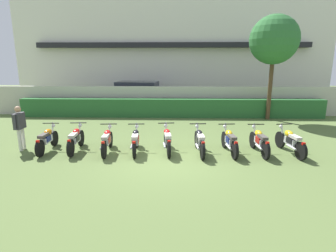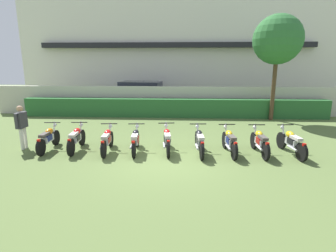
{
  "view_description": "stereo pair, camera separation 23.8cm",
  "coord_description": "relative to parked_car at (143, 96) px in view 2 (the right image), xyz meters",
  "views": [
    {
      "loc": [
        0.28,
        -8.37,
        3.13
      ],
      "look_at": [
        0.0,
        1.13,
        0.89
      ],
      "focal_mm": 28.76,
      "sensor_mm": 36.0,
      "label": 1
    },
    {
      "loc": [
        0.51,
        -8.36,
        3.13
      ],
      "look_at": [
        0.0,
        1.13,
        0.89
      ],
      "focal_mm": 28.76,
      "sensor_mm": 36.0,
      "label": 2
    }
  ],
  "objects": [
    {
      "name": "motorcycle_in_row_1",
      "position": [
        -1.13,
        -9.12,
        -0.48
      ],
      "size": [
        0.6,
        1.87,
        0.97
      ],
      "rotation": [
        0.0,
        0.0,
        1.63
      ],
      "color": "black",
      "rests_on": "ground"
    },
    {
      "name": "motorcycle_in_row_7",
      "position": [
        5.42,
        -9.17,
        -0.48
      ],
      "size": [
        0.6,
        1.87,
        0.97
      ],
      "rotation": [
        0.0,
        0.0,
        1.62
      ],
      "color": "black",
      "rests_on": "ground"
    },
    {
      "name": "compound_wall",
      "position": [
        2.19,
        -1.97,
        -0.07
      ],
      "size": [
        22.08,
        0.3,
        1.73
      ],
      "primitive_type": "cube",
      "color": "#BCB7A8",
      "rests_on": "ground"
    },
    {
      "name": "motorcycle_in_row_5",
      "position": [
        3.32,
        -9.22,
        -0.48
      ],
      "size": [
        0.6,
        1.95,
        0.97
      ],
      "rotation": [
        0.0,
        0.0,
        1.64
      ],
      "color": "black",
      "rests_on": "ground"
    },
    {
      "name": "motorcycle_in_row_4",
      "position": [
        2.17,
        -9.08,
        -0.48
      ],
      "size": [
        0.6,
        1.89,
        0.97
      ],
      "rotation": [
        0.0,
        0.0,
        1.69
      ],
      "color": "black",
      "rests_on": "ground"
    },
    {
      "name": "tree_near_inspector",
      "position": [
        7.69,
        -3.19,
        3.37
      ],
      "size": [
        2.6,
        2.6,
        5.63
      ],
      "color": "#4C3823",
      "rests_on": "ground"
    },
    {
      "name": "motorcycle_in_row_2",
      "position": [
        0.04,
        -9.24,
        -0.49
      ],
      "size": [
        0.6,
        1.87,
        0.96
      ],
      "rotation": [
        0.0,
        0.0,
        1.64
      ],
      "color": "black",
      "rests_on": "ground"
    },
    {
      "name": "ground",
      "position": [
        2.19,
        -9.96,
        -0.94
      ],
      "size": [
        60.0,
        60.0,
        0.0
      ],
      "primitive_type": "plane",
      "color": "#566B38"
    },
    {
      "name": "motorcycle_in_row_6",
      "position": [
        4.37,
        -9.19,
        -0.48
      ],
      "size": [
        0.6,
        1.9,
        0.97
      ],
      "rotation": [
        0.0,
        0.0,
        1.66
      ],
      "color": "black",
      "rests_on": "ground"
    },
    {
      "name": "motorcycle_in_row_8",
      "position": [
        6.5,
        -9.16,
        -0.48
      ],
      "size": [
        0.6,
        1.96,
        0.97
      ],
      "rotation": [
        0.0,
        0.0,
        1.7
      ],
      "color": "black",
      "rests_on": "ground"
    },
    {
      "name": "motorcycle_in_row_0",
      "position": [
        -2.16,
        -9.15,
        -0.49
      ],
      "size": [
        0.6,
        1.85,
        0.95
      ],
      "rotation": [
        0.0,
        0.0,
        1.62
      ],
      "color": "black",
      "rests_on": "ground"
    },
    {
      "name": "motorcycle_in_row_3",
      "position": [
        1.05,
        -9.17,
        -0.49
      ],
      "size": [
        0.6,
        1.82,
        0.95
      ],
      "rotation": [
        0.0,
        0.0,
        1.64
      ],
      "color": "black",
      "rests_on": "ground"
    },
    {
      "name": "inspector_person",
      "position": [
        -3.16,
        -9.05,
        0.02
      ],
      "size": [
        0.22,
        0.66,
        1.63
      ],
      "color": "silver",
      "rests_on": "ground"
    },
    {
      "name": "hedge_row",
      "position": [
        2.19,
        -2.67,
        -0.4
      ],
      "size": [
        17.66,
        0.7,
        1.08
      ],
      "primitive_type": "cube",
      "color": "#28602D",
      "rests_on": "ground"
    },
    {
      "name": "building",
      "position": [
        2.19,
        4.95,
        3.18
      ],
      "size": [
        23.24,
        6.5,
        8.24
      ],
      "color": "silver",
      "rests_on": "ground"
    },
    {
      "name": "parked_car",
      "position": [
        0.0,
        0.0,
        0.0
      ],
      "size": [
        4.7,
        2.55,
        1.89
      ],
      "rotation": [
        0.0,
        0.0,
        -0.13
      ],
      "color": "navy",
      "rests_on": "ground"
    }
  ]
}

